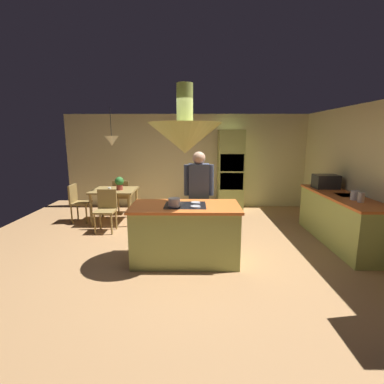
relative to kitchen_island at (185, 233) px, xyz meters
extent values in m
plane|color=#AD7F51|center=(0.00, 0.20, -0.46)|extent=(8.16, 8.16, 0.00)
cube|color=beige|center=(0.00, 3.65, 0.82)|extent=(6.80, 0.10, 2.55)
cube|color=beige|center=(3.25, 0.60, 0.82)|extent=(0.10, 7.20, 2.55)
cube|color=#A8B259|center=(0.00, 0.00, -0.02)|extent=(1.63, 0.83, 0.87)
cube|color=orange|center=(0.00, 0.00, 0.43)|extent=(1.69, 0.89, 0.04)
cube|color=black|center=(0.00, 0.00, 0.45)|extent=(0.64, 0.52, 0.01)
cylinder|color=#B2B2B7|center=(-0.16, -0.13, 0.46)|extent=(0.15, 0.15, 0.02)
cylinder|color=#B2B2B7|center=(0.16, -0.13, 0.46)|extent=(0.15, 0.15, 0.02)
cylinder|color=#B2B2B7|center=(-0.16, 0.13, 0.46)|extent=(0.15, 0.15, 0.02)
cylinder|color=#B2B2B7|center=(0.16, 0.13, 0.46)|extent=(0.15, 0.15, 0.02)
cube|color=#A8B259|center=(2.84, 0.80, -0.02)|extent=(0.62, 2.30, 0.87)
cube|color=orange|center=(2.84, 0.80, 0.43)|extent=(0.66, 2.34, 0.04)
cube|color=#B2B2B7|center=(3.00, 0.80, 0.37)|extent=(0.48, 0.36, 0.16)
cube|color=#A8B259|center=(1.10, 3.25, 0.60)|extent=(0.66, 0.62, 2.12)
cube|color=black|center=(1.10, 2.96, 0.84)|extent=(0.60, 0.04, 0.44)
cube|color=black|center=(1.10, 2.96, 0.36)|extent=(0.60, 0.04, 0.44)
cube|color=olive|center=(-1.70, 2.10, 0.28)|extent=(0.97, 0.88, 0.04)
cylinder|color=olive|center=(-2.13, 1.72, -0.10)|extent=(0.06, 0.06, 0.72)
cylinder|color=olive|center=(-1.27, 1.72, -0.10)|extent=(0.06, 0.06, 0.72)
cylinder|color=olive|center=(-2.13, 2.48, -0.10)|extent=(0.06, 0.06, 0.72)
cylinder|color=olive|center=(-1.27, 2.48, -0.10)|extent=(0.06, 0.06, 0.72)
cylinder|color=tan|center=(0.13, 0.71, -0.04)|extent=(0.14, 0.14, 0.84)
cylinder|color=tan|center=(0.31, 0.71, -0.04)|extent=(0.14, 0.14, 0.84)
cube|color=#3F4C66|center=(0.22, 0.71, 0.70)|extent=(0.36, 0.22, 0.65)
cylinder|color=#3F4C66|center=(0.00, 0.71, 0.73)|extent=(0.09, 0.09, 0.55)
cylinder|color=#3F4C66|center=(0.44, 0.71, 0.73)|extent=(0.09, 0.09, 0.55)
sphere|color=tan|center=(0.22, 0.71, 1.13)|extent=(0.23, 0.23, 0.23)
cone|color=#A8B259|center=(0.00, 0.00, 1.48)|extent=(1.10, 1.10, 0.45)
cylinder|color=#A8B259|center=(0.00, 0.00, 1.98)|extent=(0.24, 0.24, 0.55)
cone|color=beige|center=(-1.70, 2.10, 1.40)|extent=(0.32, 0.32, 0.22)
cylinder|color=black|center=(-1.70, 2.10, 1.81)|extent=(0.01, 0.01, 0.60)
cube|color=olive|center=(-1.70, 1.36, -0.02)|extent=(0.40, 0.40, 0.04)
cube|color=olive|center=(-1.70, 1.54, 0.20)|extent=(0.40, 0.04, 0.42)
cylinder|color=olive|center=(-1.87, 1.19, -0.24)|extent=(0.04, 0.04, 0.43)
cylinder|color=olive|center=(-1.53, 1.19, -0.24)|extent=(0.04, 0.04, 0.43)
cylinder|color=olive|center=(-1.87, 1.53, -0.24)|extent=(0.04, 0.04, 0.43)
cylinder|color=olive|center=(-1.53, 1.53, -0.24)|extent=(0.04, 0.04, 0.43)
cube|color=olive|center=(-1.70, 2.84, -0.02)|extent=(0.40, 0.40, 0.04)
cube|color=olive|center=(-1.70, 2.66, 0.20)|extent=(0.40, 0.04, 0.42)
cylinder|color=olive|center=(-1.53, 3.01, -0.24)|extent=(0.04, 0.04, 0.43)
cylinder|color=olive|center=(-1.87, 3.01, -0.24)|extent=(0.04, 0.04, 0.43)
cylinder|color=olive|center=(-1.53, 2.67, -0.24)|extent=(0.04, 0.04, 0.43)
cylinder|color=olive|center=(-1.87, 2.67, -0.24)|extent=(0.04, 0.04, 0.43)
cube|color=olive|center=(-2.49, 2.10, -0.02)|extent=(0.40, 0.40, 0.04)
cube|color=olive|center=(-2.67, 2.10, 0.20)|extent=(0.04, 0.40, 0.42)
cylinder|color=olive|center=(-2.32, 1.93, -0.24)|extent=(0.04, 0.04, 0.43)
cylinder|color=olive|center=(-2.32, 2.27, -0.24)|extent=(0.04, 0.04, 0.43)
cylinder|color=olive|center=(-2.66, 1.93, -0.24)|extent=(0.04, 0.04, 0.43)
cylinder|color=olive|center=(-2.66, 2.27, -0.24)|extent=(0.04, 0.04, 0.43)
cylinder|color=#99382D|center=(-1.56, 2.05, 0.36)|extent=(0.14, 0.14, 0.12)
sphere|color=#2D722D|center=(-1.56, 2.05, 0.50)|extent=(0.20, 0.20, 0.20)
cylinder|color=white|center=(-1.74, 1.88, 0.35)|extent=(0.07, 0.07, 0.09)
cylinder|color=silver|center=(2.84, 0.22, 0.53)|extent=(0.10, 0.10, 0.16)
cylinder|color=silver|center=(2.84, 0.40, 0.53)|extent=(0.14, 0.14, 0.16)
cube|color=#232326|center=(2.84, 1.49, 0.59)|extent=(0.46, 0.36, 0.28)
cylinder|color=#B2B2B7|center=(-0.16, -0.13, 0.53)|extent=(0.18, 0.18, 0.12)
camera|label=1|loc=(0.14, -4.28, 1.50)|focal=26.54mm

